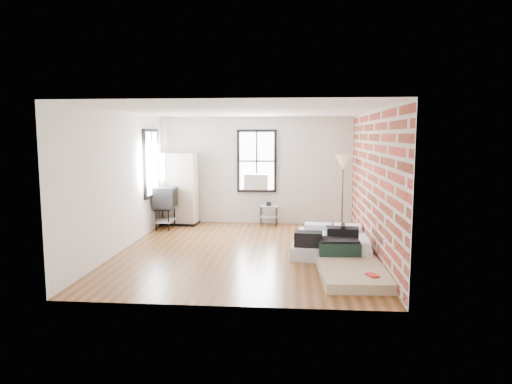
# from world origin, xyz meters

# --- Properties ---
(ground) EXTENTS (6.00, 6.00, 0.00)m
(ground) POSITION_xyz_m (0.00, 0.00, 0.00)
(ground) COLOR #593617
(ground) RESTS_ON ground
(room_shell) EXTENTS (5.02, 6.02, 2.80)m
(room_shell) POSITION_xyz_m (0.23, 0.36, 1.74)
(room_shell) COLOR silver
(room_shell) RESTS_ON ground
(mattress_main) EXTENTS (1.67, 2.14, 0.64)m
(mattress_main) POSITION_xyz_m (1.74, 0.16, 0.18)
(mattress_main) COLOR silver
(mattress_main) RESTS_ON ground
(mattress_bare) EXTENTS (1.18, 2.09, 0.44)m
(mattress_bare) POSITION_xyz_m (1.92, -1.22, 0.13)
(mattress_bare) COLOR beige
(mattress_bare) RESTS_ON ground
(wardrobe) EXTENTS (0.99, 0.62, 1.87)m
(wardrobe) POSITION_xyz_m (-2.00, 2.65, 0.93)
(wardrobe) COLOR black
(wardrobe) RESTS_ON ground
(side_table) EXTENTS (0.47, 0.39, 0.60)m
(side_table) POSITION_xyz_m (0.33, 2.72, 0.40)
(side_table) COLOR black
(side_table) RESTS_ON ground
(floor_lamp) EXTENTS (0.40, 0.40, 1.85)m
(floor_lamp) POSITION_xyz_m (2.15, 2.12, 1.59)
(floor_lamp) COLOR black
(floor_lamp) RESTS_ON ground
(tv_stand) EXTENTS (0.54, 0.75, 1.04)m
(tv_stand) POSITION_xyz_m (-2.21, 2.06, 0.75)
(tv_stand) COLOR black
(tv_stand) RESTS_ON ground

